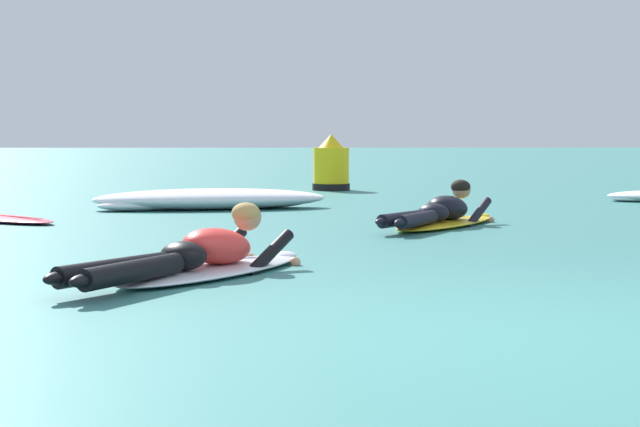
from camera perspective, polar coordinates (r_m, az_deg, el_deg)
ground_plane at (r=15.13m, az=1.81°, el=0.66°), size 120.00×120.00×0.00m
surfer_near at (r=7.20m, az=-6.56°, el=-2.43°), size 1.75×2.33×0.54m
surfer_far at (r=11.07m, az=6.80°, el=-0.05°), size 1.72×2.25×0.54m
whitewater_mid_left at (r=13.70m, az=-6.09°, el=0.78°), size 3.21×1.46×0.27m
channel_marker_buoy at (r=18.19m, az=0.62°, el=2.54°), size 0.67×0.67×1.00m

